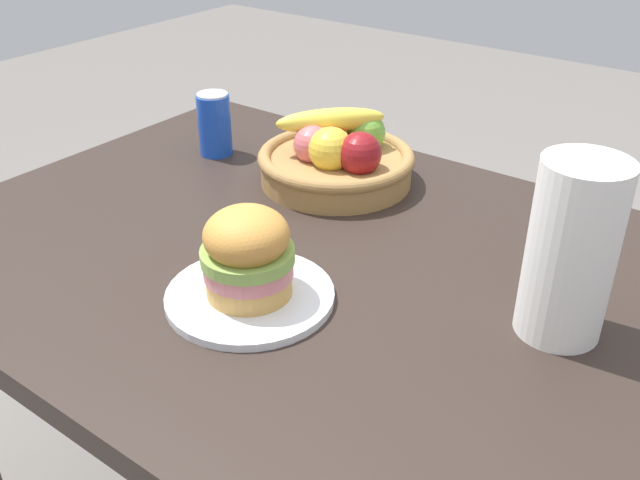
% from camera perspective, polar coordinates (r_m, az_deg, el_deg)
% --- Properties ---
extents(dining_table, '(1.40, 0.90, 0.75)m').
position_cam_1_polar(dining_table, '(1.12, 2.56, -6.60)').
color(dining_table, '#2D231E').
rests_on(dining_table, ground_plane).
extents(plate, '(0.24, 0.24, 0.01)m').
position_cam_1_polar(plate, '(1.00, -5.65, -4.49)').
color(plate, white).
rests_on(plate, dining_table).
extents(sandwich, '(0.13, 0.13, 0.13)m').
position_cam_1_polar(sandwich, '(0.96, -5.85, -1.06)').
color(sandwich, tan).
rests_on(sandwich, plate).
extents(soda_can, '(0.07, 0.07, 0.13)m').
position_cam_1_polar(soda_can, '(1.45, -8.48, 9.20)').
color(soda_can, blue).
rests_on(soda_can, dining_table).
extents(fruit_basket, '(0.29, 0.29, 0.14)m').
position_cam_1_polar(fruit_basket, '(1.31, 1.38, 6.63)').
color(fruit_basket, '#9E7542').
rests_on(fruit_basket, dining_table).
extents(paper_towel_roll, '(0.11, 0.11, 0.24)m').
position_cam_1_polar(paper_towel_roll, '(0.93, 19.55, -0.83)').
color(paper_towel_roll, white).
rests_on(paper_towel_roll, dining_table).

